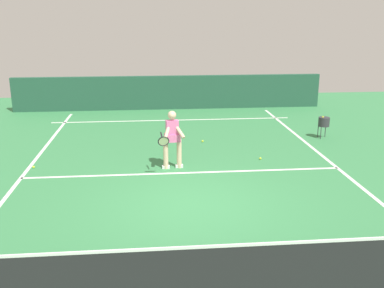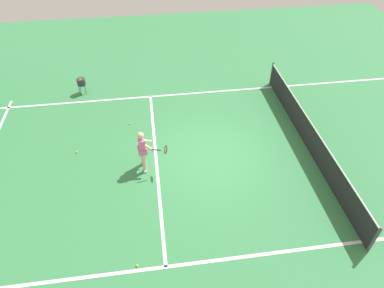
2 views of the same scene
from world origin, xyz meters
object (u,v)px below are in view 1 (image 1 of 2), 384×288
Objects in this scene: tennis_player at (172,138)px; tennis_ball_far at (34,167)px; tennis_ball_mid at (260,158)px; ball_hopper at (324,122)px; tennis_ball_near at (203,141)px.

tennis_ball_far is (3.68, -0.36, -0.81)m from tennis_player.
tennis_ball_mid is 3.36m from ball_hopper.
tennis_player is 2.68m from tennis_ball_mid.
tennis_player is 3.78m from tennis_ball_far.
tennis_ball_mid and tennis_ball_far have the same top height.
tennis_player is at bearing 174.43° from tennis_ball_far.
ball_hopper reaches higher than tennis_ball_far.
tennis_ball_near is 5.20m from tennis_ball_far.
tennis_player is at bearing 65.85° from tennis_ball_near.
tennis_ball_near is at bearing -53.87° from tennis_ball_mid.
tennis_ball_near is 2.39m from tennis_ball_mid.
tennis_ball_mid is (-2.50, -0.51, -0.81)m from tennis_player.
ball_hopper reaches higher than tennis_ball_mid.
tennis_player reaches higher than tennis_ball_far.
tennis_player reaches higher than tennis_ball_near.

